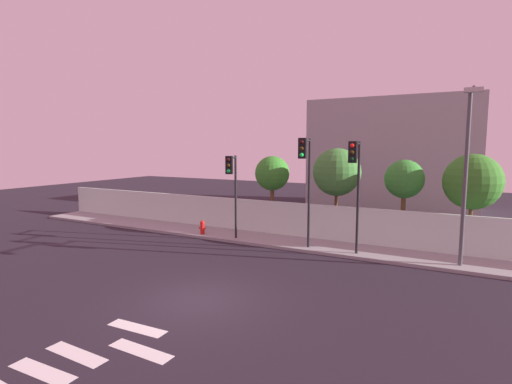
# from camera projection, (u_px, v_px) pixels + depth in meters

# --- Properties ---
(ground_plane) EXTENTS (80.00, 80.00, 0.00)m
(ground_plane) POSITION_uv_depth(u_px,v_px,m) (199.00, 300.00, 12.75)
(ground_plane) COLOR black
(sidewalk) EXTENTS (36.00, 2.40, 0.15)m
(sidewalk) POSITION_uv_depth(u_px,v_px,m) (296.00, 243.00, 19.91)
(sidewalk) COLOR gray
(sidewalk) RESTS_ON ground
(perimeter_wall) EXTENTS (36.00, 0.18, 1.80)m
(perimeter_wall) POSITION_uv_depth(u_px,v_px,m) (305.00, 220.00, 20.93)
(perimeter_wall) COLOR silver
(perimeter_wall) RESTS_ON sidewalk
(crosswalk_marking) EXTENTS (3.25, 3.91, 0.01)m
(crosswalk_marking) POSITION_uv_depth(u_px,v_px,m) (84.00, 357.00, 9.31)
(crosswalk_marking) COLOR silver
(crosswalk_marking) RESTS_ON ground
(traffic_light_left) EXTENTS (0.34, 1.37, 5.03)m
(traffic_light_left) POSITION_uv_depth(u_px,v_px,m) (355.00, 174.00, 16.88)
(traffic_light_left) COLOR black
(traffic_light_left) RESTS_ON sidewalk
(traffic_light_center) EXTENTS (0.46, 1.22, 4.35)m
(traffic_light_center) POSITION_uv_depth(u_px,v_px,m) (232.00, 179.00, 19.92)
(traffic_light_center) COLOR black
(traffic_light_center) RESTS_ON sidewalk
(traffic_light_right) EXTENTS (0.40, 1.62, 5.19)m
(traffic_light_right) POSITION_uv_depth(u_px,v_px,m) (306.00, 170.00, 17.81)
(traffic_light_right) COLOR black
(traffic_light_right) RESTS_ON sidewalk
(street_lamp_curbside) EXTENTS (0.61, 2.01, 6.92)m
(street_lamp_curbside) POSITION_uv_depth(u_px,v_px,m) (466.00, 165.00, 15.32)
(street_lamp_curbside) COLOR #4C4C51
(street_lamp_curbside) RESTS_ON sidewalk
(fire_hydrant) EXTENTS (0.44, 0.26, 0.76)m
(fire_hydrant) POSITION_uv_depth(u_px,v_px,m) (202.00, 227.00, 21.68)
(fire_hydrant) COLOR red
(fire_hydrant) RESTS_ON sidewalk
(roadside_tree_leftmost) EXTENTS (2.04, 2.04, 4.41)m
(roadside_tree_leftmost) POSITION_uv_depth(u_px,v_px,m) (272.00, 174.00, 23.20)
(roadside_tree_leftmost) COLOR brown
(roadside_tree_leftmost) RESTS_ON ground
(roadside_tree_midleft) EXTENTS (2.61, 2.61, 4.88)m
(roadside_tree_midleft) POSITION_uv_depth(u_px,v_px,m) (337.00, 172.00, 21.34)
(roadside_tree_midleft) COLOR brown
(roadside_tree_midleft) RESTS_ON ground
(roadside_tree_midright) EXTENTS (1.95, 1.95, 4.31)m
(roadside_tree_midright) POSITION_uv_depth(u_px,v_px,m) (404.00, 180.00, 19.74)
(roadside_tree_midright) COLOR brown
(roadside_tree_midright) RESTS_ON ground
(roadside_tree_rightmost) EXTENTS (2.61, 2.61, 4.64)m
(roadside_tree_rightmost) POSITION_uv_depth(u_px,v_px,m) (473.00, 182.00, 18.32)
(roadside_tree_rightmost) COLOR brown
(roadside_tree_rightmost) RESTS_ON ground
(low_building_distant) EXTENTS (12.72, 6.00, 8.69)m
(low_building_distant) POSITION_uv_depth(u_px,v_px,m) (393.00, 154.00, 31.80)
(low_building_distant) COLOR #A0A0A0
(low_building_distant) RESTS_ON ground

